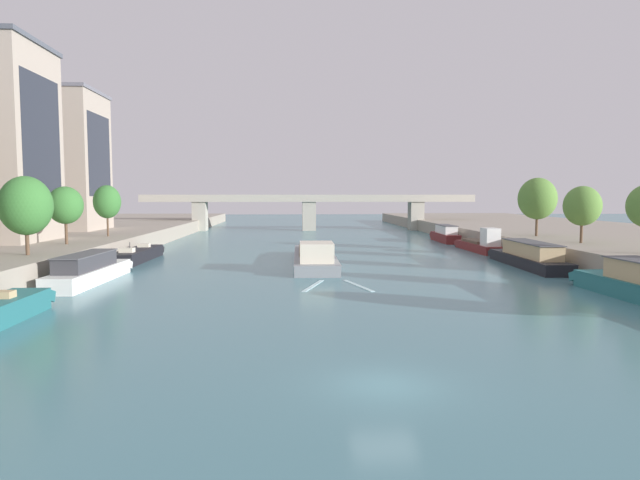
# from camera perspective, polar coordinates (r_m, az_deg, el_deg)

# --- Properties ---
(ground_plane) EXTENTS (400.00, 400.00, 0.00)m
(ground_plane) POSITION_cam_1_polar(r_m,az_deg,el_deg) (21.92, 6.66, -14.65)
(ground_plane) COLOR teal
(quay_left) EXTENTS (36.00, 170.00, 2.22)m
(quay_left) POSITION_cam_1_polar(r_m,az_deg,el_deg) (84.34, -29.06, -0.17)
(quay_left) COLOR gray
(quay_left) RESTS_ON ground
(quay_right) EXTENTS (36.00, 170.00, 2.22)m
(quay_right) POSITION_cam_1_polar(r_m,az_deg,el_deg) (87.63, 27.46, 0.04)
(quay_right) COLOR gray
(quay_right) RESTS_ON ground
(barge_midriver) EXTENTS (4.44, 22.01, 2.86)m
(barge_midriver) POSITION_cam_1_polar(r_m,az_deg,el_deg) (58.30, -0.56, -1.70)
(barge_midriver) COLOR gray
(barge_midriver) RESTS_ON ground
(wake_behind_barge) EXTENTS (5.60, 5.90, 0.03)m
(wake_behind_barge) POSITION_cam_1_polar(r_m,az_deg,el_deg) (44.69, 1.61, -4.71)
(wake_behind_barge) COLOR silver
(wake_behind_barge) RESTS_ON ground
(moored_boat_left_downstream) EXTENTS (3.05, 13.87, 2.52)m
(moored_boat_left_downstream) POSITION_cam_1_polar(r_m,az_deg,el_deg) (49.91, -22.63, -2.88)
(moored_boat_left_downstream) COLOR silver
(moored_boat_left_downstream) RESTS_ON ground
(moored_boat_left_end) EXTENTS (2.91, 13.36, 2.39)m
(moored_boat_left_end) POSITION_cam_1_polar(r_m,az_deg,el_deg) (65.17, -18.23, -1.43)
(moored_boat_left_end) COLOR black
(moored_boat_left_end) RESTS_ON ground
(moored_boat_right_near) EXTENTS (3.46, 16.38, 2.62)m
(moored_boat_right_near) POSITION_cam_1_polar(r_m,az_deg,el_deg) (60.15, 20.67, -1.58)
(moored_boat_right_near) COLOR black
(moored_boat_right_near) RESTS_ON ground
(moored_boat_right_end) EXTENTS (2.60, 12.91, 3.27)m
(moored_boat_right_end) POSITION_cam_1_polar(r_m,az_deg,el_deg) (74.83, 16.14, -0.44)
(moored_boat_right_end) COLOR maroon
(moored_boat_right_end) RESTS_ON ground
(moored_boat_right_midway) EXTENTS (2.63, 11.63, 2.68)m
(moored_boat_right_midway) POSITION_cam_1_polar(r_m,az_deg,el_deg) (89.77, 12.75, 0.55)
(moored_boat_right_midway) COLOR maroon
(moored_boat_right_midway) RESTS_ON ground
(tree_left_third) EXTENTS (4.29, 4.29, 6.66)m
(tree_left_third) POSITION_cam_1_polar(r_m,az_deg,el_deg) (52.77, -28.00, 3.13)
(tree_left_third) COLOR brown
(tree_left_third) RESTS_ON quay_left
(tree_left_by_lamp) EXTENTS (3.56, 3.56, 5.97)m
(tree_left_by_lamp) POSITION_cam_1_polar(r_m,az_deg,el_deg) (62.95, -24.72, 3.26)
(tree_left_by_lamp) COLOR brown
(tree_left_by_lamp) RESTS_ON quay_left
(tree_left_second) EXTENTS (3.30, 3.30, 6.32)m
(tree_left_second) POSITION_cam_1_polar(r_m,az_deg,el_deg) (73.47, -21.05, 3.68)
(tree_left_second) COLOR brown
(tree_left_second) RESTS_ON quay_left
(tree_right_third) EXTENTS (3.87, 3.87, 6.05)m
(tree_right_third) POSITION_cam_1_polar(r_m,az_deg,el_deg) (64.98, 25.37, 3.18)
(tree_right_third) COLOR brown
(tree_right_third) RESTS_ON quay_right
(tree_right_midway) EXTENTS (4.69, 4.69, 7.25)m
(tree_right_midway) POSITION_cam_1_polar(r_m,az_deg,el_deg) (74.13, 21.45, 3.98)
(tree_right_midway) COLOR brown
(tree_right_midway) RESTS_ON quay_right
(building_left_middle) EXTENTS (13.21, 11.81, 20.38)m
(building_left_middle) POSITION_cam_1_polar(r_m,az_deg,el_deg) (90.97, -25.57, 7.39)
(building_left_middle) COLOR #A89989
(building_left_middle) RESTS_ON quay_left
(bridge_far) EXTENTS (69.48, 4.40, 7.50)m
(bridge_far) POSITION_cam_1_polar(r_m,az_deg,el_deg) (116.62, -1.14, 3.40)
(bridge_far) COLOR #ADA899
(bridge_far) RESTS_ON ground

